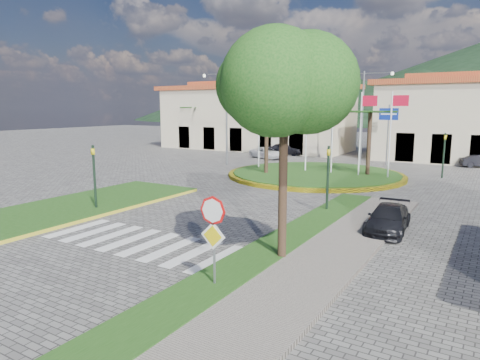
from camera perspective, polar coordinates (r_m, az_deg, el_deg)
The scene contains 21 objects.
ground at distance 14.27m, azimuth -25.09°, elevation -11.67°, with size 160.00×160.00×0.00m, color #575453.
sidewalk_right at distance 11.67m, azimuth 1.21°, elevation -15.16°, with size 4.00×28.00×0.15m, color gray.
verge_right at distance 12.25m, azimuth -3.80°, elevation -13.84°, with size 1.60×28.00×0.18m, color #1F4B15.
median_left at distance 22.67m, azimuth -21.70°, elevation -3.46°, with size 5.00×14.00×0.18m, color #1F4B15.
crosswalk at distance 16.64m, azimuth -13.51°, elevation -7.97°, with size 8.00×3.00×0.01m, color silver.
roundabout_island at distance 31.64m, azimuth 10.01°, elevation 0.80°, with size 12.70×12.70×6.00m.
stop_sign at distance 11.59m, azimuth -3.59°, elevation -6.28°, with size 0.80×0.11×2.65m.
deciduous_tree at distance 13.48m, azimuth 5.93°, elevation 10.48°, with size 3.60×3.60×6.80m.
traffic_light_left at distance 21.64m, azimuth -18.87°, elevation 1.10°, with size 0.15×0.18×3.20m.
traffic_light_right at distance 20.56m, azimuth 11.64°, elevation 0.99°, with size 0.15×0.18×3.20m.
traffic_light_far at distance 33.47m, azimuth 25.56°, elevation 3.53°, with size 0.18×0.15×3.20m.
direction_sign_west at distance 40.42m, azimuth 12.17°, elevation 7.41°, with size 1.60×0.14×5.20m.
direction_sign_east at distance 39.06m, azimuth 19.16°, elevation 7.03°, with size 1.60×0.14×5.20m.
street_lamp_centre at distance 38.57m, azimuth 15.99°, elevation 8.60°, with size 4.80×0.16×8.00m.
street_lamp_west at distance 37.20m, azimuth -1.80°, elevation 8.93°, with size 4.80×0.16×8.00m.
building_left at distance 51.78m, azimuth 2.06°, elevation 8.49°, with size 23.32×9.54×8.05m.
hill_far_west at distance 161.52m, azimuth 7.19°, elevation 11.74°, with size 140.00×140.00×22.00m, color black.
hill_near_back at distance 138.85m, azimuth 22.84°, elevation 10.18°, with size 110.00×110.00×16.00m, color black.
white_van at distance 42.24m, azimuth 3.52°, elevation 3.63°, with size 1.78×3.86×1.07m, color silver.
car_dark_a at distance 45.65m, azimuth 6.16°, elevation 4.22°, with size 1.60×3.99×1.36m, color black.
car_side_right at distance 18.34m, azimuth 19.14°, elevation -4.89°, with size 1.49×3.66×1.06m, color black.
Camera 1 is at (11.29, -7.17, 4.97)m, focal length 32.00 mm.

